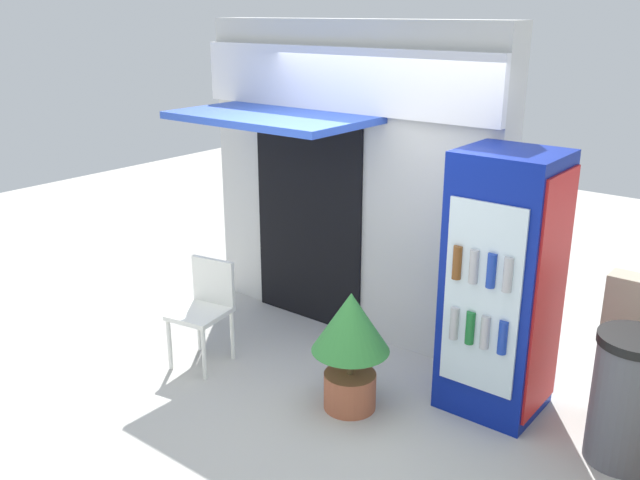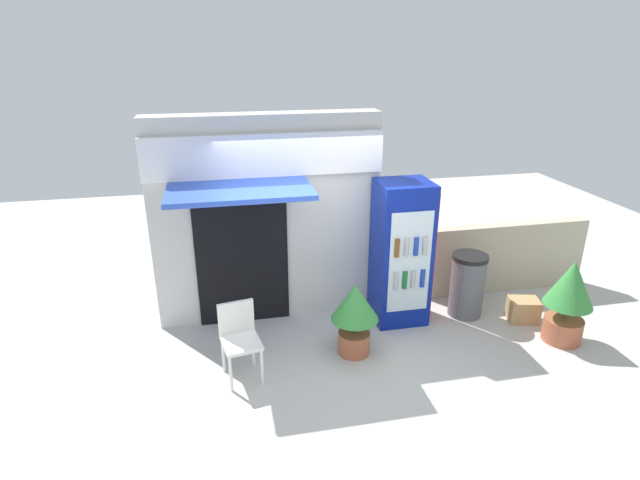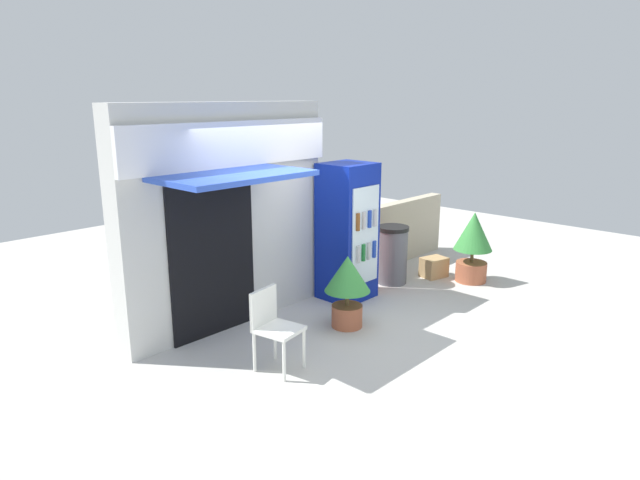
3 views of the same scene
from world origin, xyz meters
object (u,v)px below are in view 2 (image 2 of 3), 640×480
at_px(potted_plant_near_shop, 355,311).
at_px(trash_bin, 467,285).
at_px(drink_cooler, 401,253).
at_px(cardboard_box, 523,310).
at_px(plastic_chair, 239,335).
at_px(potted_plant_curbside, 569,295).

relative_size(potted_plant_near_shop, trash_bin, 1.03).
distance_m(drink_cooler, potted_plant_near_shop, 1.16).
height_order(trash_bin, cardboard_box, trash_bin).
bearing_deg(cardboard_box, plastic_chair, -173.82).
xyz_separation_m(plastic_chair, trash_bin, (3.18, 0.75, -0.06)).
height_order(potted_plant_curbside, trash_bin, potted_plant_curbside).
xyz_separation_m(drink_cooler, potted_plant_curbside, (1.87, -0.97, -0.33)).
height_order(drink_cooler, cardboard_box, drink_cooler).
bearing_deg(potted_plant_near_shop, trash_bin, 18.62).
relative_size(plastic_chair, potted_plant_near_shop, 0.94).
distance_m(potted_plant_near_shop, trash_bin, 1.89).
height_order(potted_plant_curbside, cardboard_box, potted_plant_curbside).
distance_m(plastic_chair, potted_plant_curbside, 4.10).
height_order(plastic_chair, trash_bin, trash_bin).
height_order(drink_cooler, trash_bin, drink_cooler).
distance_m(plastic_chair, potted_plant_near_shop, 1.40).
xyz_separation_m(trash_bin, cardboard_box, (0.70, -0.33, -0.30)).
bearing_deg(trash_bin, drink_cooler, 174.04).
bearing_deg(plastic_chair, cardboard_box, 6.18).
relative_size(potted_plant_near_shop, potted_plant_curbside, 0.84).
bearing_deg(drink_cooler, trash_bin, -5.96).
distance_m(potted_plant_near_shop, cardboard_box, 2.54).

